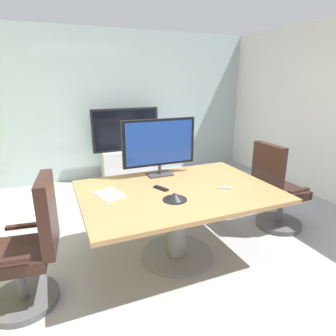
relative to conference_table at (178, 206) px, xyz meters
The scene contains 11 objects.
ground_plane 0.58m from the conference_table, behind, with size 6.89×6.89×0.00m, color #99999E.
wall_back_glass_partition 3.05m from the conference_table, 90.97° to the left, with size 5.65×0.10×2.64m, color #9EB2B7.
conference_table is the anchor object (origin of this frame).
office_chair_left 1.38m from the conference_table, behind, with size 0.62×0.60×1.09m.
office_chair_right 1.38m from the conference_table, ahead, with size 0.60×0.57×1.09m.
tv_monitor 0.73m from the conference_table, 90.28° to the left, with size 0.84×0.18×0.64m.
wall_display_unit 2.61m from the conference_table, 86.46° to the left, with size 1.20×0.36×1.31m.
conference_phone 0.34m from the conference_table, 120.45° to the right, with size 0.22×0.22×0.07m.
remote_control 0.25m from the conference_table, 154.90° to the left, with size 0.05×0.17×0.02m, color black.
whiteboard_marker 0.50m from the conference_table, 21.44° to the right, with size 0.13×0.02×0.02m, color silver.
paper_notepad 0.69m from the conference_table, 169.27° to the left, with size 0.21×0.30×0.01m, color white.
Camera 1 is at (-1.07, -2.43, 1.81)m, focal length 30.86 mm.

